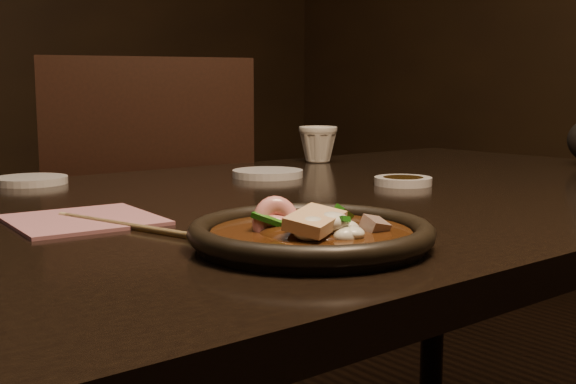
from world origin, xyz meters
TOP-DOWN VIEW (x-y plane):
  - table at (0.00, 0.00)m, footprint 1.60×0.90m
  - chair at (0.03, 0.65)m, footprint 0.59×0.59m
  - plate at (-0.26, -0.27)m, footprint 0.25×0.25m
  - stirfry at (-0.26, -0.27)m, footprint 0.13×0.13m
  - soy_dish at (0.17, -0.01)m, footprint 0.09×0.09m
  - saucer_left at (-0.31, 0.39)m, footprint 0.12×0.12m
  - saucer_right at (0.06, 0.22)m, footprint 0.13×0.13m
  - tea_cup at (0.30, 0.36)m, footprint 0.09×0.08m
  - chopsticks at (-0.36, -0.07)m, footprint 0.07×0.25m
  - napkin at (-0.38, 0.01)m, footprint 0.18×0.18m

SIDE VIEW (x-z plane):
  - chair at x=0.03m, z-range 0.04..1.01m
  - table at x=0.00m, z-range 0.30..1.05m
  - napkin at x=-0.38m, z-range 0.75..0.75m
  - chopsticks at x=-0.36m, z-range 0.75..0.76m
  - saucer_left at x=-0.31m, z-range 0.75..0.76m
  - saucer_right at x=0.06m, z-range 0.75..0.76m
  - soy_dish at x=0.17m, z-range 0.75..0.76m
  - plate at x=-0.26m, z-range 0.75..0.78m
  - stirfry at x=-0.26m, z-range 0.74..0.79m
  - tea_cup at x=0.30m, z-range 0.75..0.83m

